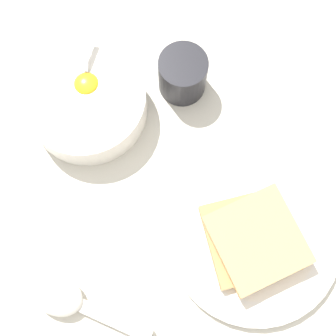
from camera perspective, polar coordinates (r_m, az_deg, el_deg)
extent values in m
plane|color=beige|center=(0.63, -5.28, -2.51)|extent=(3.00, 3.00, 0.00)
cylinder|color=white|center=(0.64, -9.90, 7.78)|extent=(0.16, 0.16, 0.05)
cylinder|color=white|center=(0.64, -10.00, 8.01)|extent=(0.13, 0.13, 0.02)
ellipsoid|color=yellow|center=(0.63, -9.89, 10.01)|extent=(0.03, 0.03, 0.02)
cylinder|color=black|center=(0.62, -9.41, 7.30)|extent=(0.04, 0.04, 0.00)
ellipsoid|color=silver|center=(0.63, -10.08, 9.96)|extent=(0.03, 0.02, 0.01)
cube|color=silver|center=(0.63, -9.98, 14.03)|extent=(0.05, 0.03, 0.03)
cylinder|color=white|center=(0.61, 10.35, -8.31)|extent=(0.22, 0.22, 0.01)
cylinder|color=white|center=(0.61, 10.48, -8.23)|extent=(0.16, 0.16, 0.00)
cube|color=tan|center=(0.60, 9.87, -8.38)|extent=(0.15, 0.15, 0.01)
cube|color=tan|center=(0.59, 10.87, -8.56)|extent=(0.14, 0.15, 0.01)
ellipsoid|color=white|center=(0.61, -13.73, -14.62)|extent=(0.06, 0.07, 0.03)
cube|color=white|center=(0.61, -6.77, -17.84)|extent=(0.03, 0.10, 0.01)
cylinder|color=black|center=(0.64, 1.79, 11.30)|extent=(0.07, 0.07, 0.06)
cylinder|color=#472B16|center=(0.62, 1.86, 12.30)|extent=(0.05, 0.05, 0.01)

